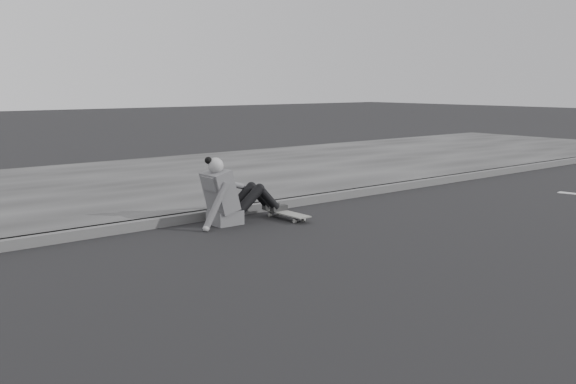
% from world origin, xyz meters
% --- Properties ---
extents(ground, '(80.00, 80.00, 0.00)m').
position_xyz_m(ground, '(0.00, 0.00, 0.00)').
color(ground, black).
rests_on(ground, ground).
extents(curb, '(24.00, 0.16, 0.12)m').
position_xyz_m(curb, '(0.00, 2.58, 0.06)').
color(curb, '#4D4D4D').
rests_on(curb, ground).
extents(sidewalk, '(24.00, 6.00, 0.12)m').
position_xyz_m(sidewalk, '(0.00, 5.60, 0.06)').
color(sidewalk, '#373737').
rests_on(sidewalk, ground).
extents(skateboard, '(0.20, 0.78, 0.09)m').
position_xyz_m(skateboard, '(-1.50, 1.94, 0.07)').
color(skateboard, gray).
rests_on(skateboard, ground).
extents(seated_woman, '(1.38, 0.46, 0.88)m').
position_xyz_m(seated_woman, '(-2.23, 2.19, 0.36)').
color(seated_woman, '#565658').
rests_on(seated_woman, ground).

